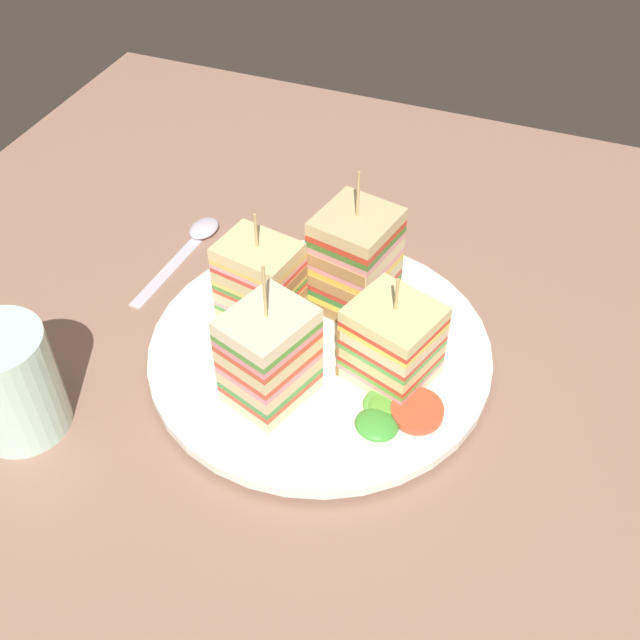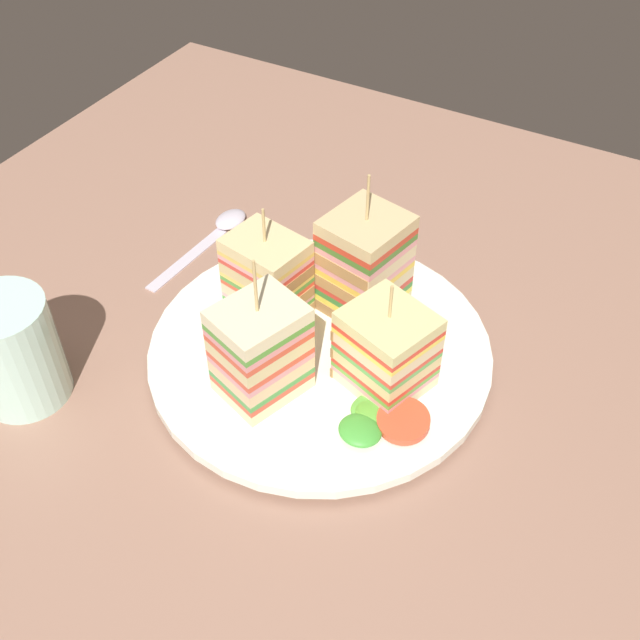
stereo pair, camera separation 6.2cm
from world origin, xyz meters
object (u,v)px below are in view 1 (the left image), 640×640
Objects in this scene: spoon at (195,238)px; drinking_glass at (13,389)px; sandwich_wedge_0 at (269,356)px; sandwich_wedge_2 at (355,260)px; plate at (320,351)px; sandwich_wedge_1 at (392,343)px; sandwich_wedge_3 at (260,282)px.

drinking_glass is (-1.64, -25.18, 3.60)cm from spoon.
spoon is 25.49cm from drinking_glass.
sandwich_wedge_2 is at bearing 8.11° from sandwich_wedge_0.
plate is 24.31cm from drinking_glass.
spoon is at bearing -6.71° from sandwich_wedge_1.
plate is at bearing 5.47° from sandwich_wedge_2.
sandwich_wedge_3 is at bearing 51.77° from drinking_glass.
sandwich_wedge_3 is at bearing 48.20° from sandwich_wedge_0.
drinking_glass is at bearing 47.34° from sandwich_wedge_1.
sandwich_wedge_0 reaches higher than sandwich_wedge_3.
sandwich_wedge_0 is at bearing -105.42° from plate.
sandwich_wedge_2 is (-5.58, 7.16, 1.05)cm from sandwich_wedge_1.
plate is 2.20× the size of sandwich_wedge_0.
drinking_glass is at bearing 179.88° from spoon.
sandwich_wedge_3 is at bearing 6.73° from sandwich_wedge_1.
sandwich_wedge_1 is at bearing -7.56° from plate.
sandwich_wedge_2 reaches higher than sandwich_wedge_3.
plate is at bearing -117.28° from spoon.
sandwich_wedge_1 is 0.71× the size of spoon.
sandwich_wedge_2 reaches higher than sandwich_wedge_0.
sandwich_wedge_0 reaches higher than drinking_glass.
sandwich_wedge_1 is at bearing -37.39° from sandwich_wedge_0.
spoon is (-23.78, 11.29, -4.80)cm from sandwich_wedge_1.
spoon is (-15.79, 16.58, -5.44)cm from sandwich_wedge_0.
sandwich_wedge_1 is at bearing -111.79° from spoon.
sandwich_wedge_3 is 15.14cm from spoon.
sandwich_wedge_0 is 0.91× the size of spoon.
sandwich_wedge_2 is 1.26× the size of sandwich_wedge_3.
drinking_glass is (-17.42, -8.59, -1.84)cm from sandwich_wedge_0.
plate is 2.84× the size of sandwich_wedge_1.
sandwich_wedge_0 is 1.22× the size of sandwich_wedge_3.
sandwich_wedge_2 reaches higher than drinking_glass.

